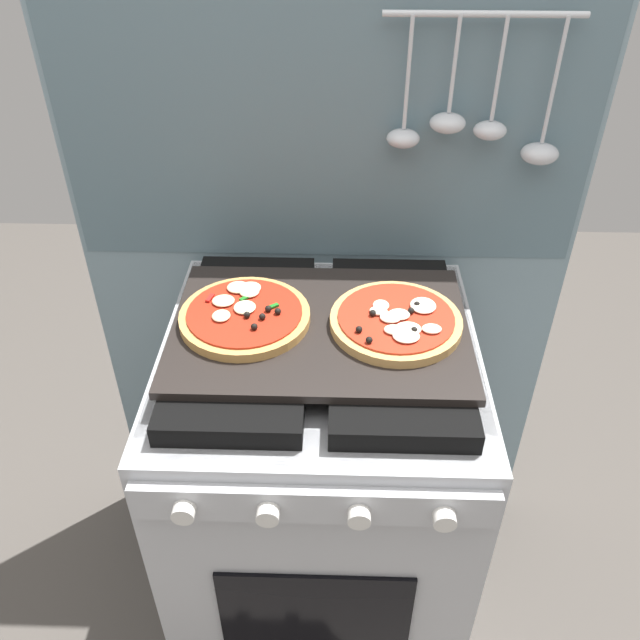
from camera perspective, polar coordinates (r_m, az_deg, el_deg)
name	(u,v)px	position (r m, az deg, el deg)	size (l,w,h in m)	color
ground_plane	(320,596)	(1.90, 0.00, -22.88)	(4.00, 4.00, 0.00)	#4C4742
kitchen_backsplash	(326,281)	(1.54, 0.53, 3.44)	(1.10, 0.09, 1.55)	#7A939E
stove	(320,489)	(1.52, 0.00, -14.45)	(0.60, 0.64, 0.90)	#B7BABF
baking_tray	(320,328)	(1.20, 0.00, -0.68)	(0.54, 0.38, 0.02)	black
pizza_left	(244,315)	(1.21, -6.58, 0.45)	(0.24, 0.24, 0.03)	tan
pizza_right	(397,322)	(1.19, 6.68, -0.16)	(0.24, 0.24, 0.03)	tan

